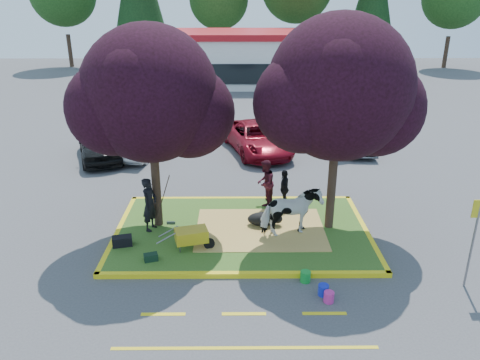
{
  "coord_description": "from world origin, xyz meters",
  "views": [
    {
      "loc": [
        -0.17,
        -13.71,
        7.38
      ],
      "look_at": [
        -0.06,
        0.5,
        1.7
      ],
      "focal_mm": 35.0,
      "sensor_mm": 36.0,
      "label": 1
    }
  ],
  "objects_px": {
    "calf": "(263,219)",
    "bucket_pink": "(329,297)",
    "car_black": "(99,142)",
    "wheelbarrow": "(192,236)",
    "bucket_green": "(305,277)",
    "bucket_blue": "(323,290)",
    "car_silver": "(142,144)",
    "sign_post": "(475,229)",
    "cow": "(291,212)",
    "handler": "(150,204)"
  },
  "relations": [
    {
      "from": "wheelbarrow",
      "to": "bucket_pink",
      "type": "xyz_separation_m",
      "value": [
        3.72,
        -2.47,
        -0.46
      ]
    },
    {
      "from": "handler",
      "to": "bucket_green",
      "type": "relative_size",
      "value": 5.79
    },
    {
      "from": "handler",
      "to": "cow",
      "type": "bearing_deg",
      "value": -76.45
    },
    {
      "from": "sign_post",
      "to": "car_black",
      "type": "height_order",
      "value": "sign_post"
    },
    {
      "from": "bucket_blue",
      "to": "car_silver",
      "type": "height_order",
      "value": "car_silver"
    },
    {
      "from": "car_black",
      "to": "wheelbarrow",
      "type": "bearing_deg",
      "value": -79.14
    },
    {
      "from": "calf",
      "to": "sign_post",
      "type": "relative_size",
      "value": 0.37
    },
    {
      "from": "car_black",
      "to": "bucket_blue",
      "type": "bearing_deg",
      "value": -70.84
    },
    {
      "from": "bucket_pink",
      "to": "car_silver",
      "type": "relative_size",
      "value": 0.08
    },
    {
      "from": "cow",
      "to": "car_black",
      "type": "distance_m",
      "value": 11.54
    },
    {
      "from": "car_black",
      "to": "calf",
      "type": "bearing_deg",
      "value": -64.12
    },
    {
      "from": "calf",
      "to": "car_black",
      "type": "distance_m",
      "value": 10.46
    },
    {
      "from": "bucket_green",
      "to": "wheelbarrow",
      "type": "bearing_deg",
      "value": 154.49
    },
    {
      "from": "bucket_green",
      "to": "car_black",
      "type": "bearing_deg",
      "value": 128.84
    },
    {
      "from": "wheelbarrow",
      "to": "car_silver",
      "type": "distance_m",
      "value": 9.75
    },
    {
      "from": "cow",
      "to": "handler",
      "type": "xyz_separation_m",
      "value": [
        -4.53,
        0.43,
        0.1
      ]
    },
    {
      "from": "wheelbarrow",
      "to": "bucket_blue",
      "type": "distance_m",
      "value": 4.25
    },
    {
      "from": "bucket_blue",
      "to": "car_black",
      "type": "bearing_deg",
      "value": 128.48
    },
    {
      "from": "wheelbarrow",
      "to": "car_black",
      "type": "xyz_separation_m",
      "value": [
        -5.19,
        8.92,
        0.18
      ]
    },
    {
      "from": "bucket_blue",
      "to": "cow",
      "type": "bearing_deg",
      "value": 100.34
    },
    {
      "from": "calf",
      "to": "bucket_green",
      "type": "height_order",
      "value": "calf"
    },
    {
      "from": "cow",
      "to": "car_silver",
      "type": "xyz_separation_m",
      "value": [
        -6.28,
        8.34,
        -0.32
      ]
    },
    {
      "from": "cow",
      "to": "wheelbarrow",
      "type": "bearing_deg",
      "value": 87.72
    },
    {
      "from": "bucket_pink",
      "to": "bucket_blue",
      "type": "bearing_deg",
      "value": 106.86
    },
    {
      "from": "calf",
      "to": "bucket_blue",
      "type": "distance_m",
      "value": 3.98
    },
    {
      "from": "calf",
      "to": "wheelbarrow",
      "type": "xyz_separation_m",
      "value": [
        -2.23,
        -1.55,
        0.23
      ]
    },
    {
      "from": "bucket_green",
      "to": "car_black",
      "type": "xyz_separation_m",
      "value": [
        -8.43,
        10.46,
        0.63
      ]
    },
    {
      "from": "cow",
      "to": "bucket_pink",
      "type": "xyz_separation_m",
      "value": [
        0.64,
        -3.33,
        -0.8
      ]
    },
    {
      "from": "car_black",
      "to": "car_silver",
      "type": "relative_size",
      "value": 1.2
    },
    {
      "from": "sign_post",
      "to": "car_black",
      "type": "relative_size",
      "value": 0.6
    },
    {
      "from": "calf",
      "to": "bucket_pink",
      "type": "xyz_separation_m",
      "value": [
        1.49,
        -4.02,
        -0.23
      ]
    },
    {
      "from": "cow",
      "to": "sign_post",
      "type": "bearing_deg",
      "value": -138.61
    },
    {
      "from": "cow",
      "to": "car_black",
      "type": "relative_size",
      "value": 0.41
    },
    {
      "from": "bucket_pink",
      "to": "bucket_blue",
      "type": "xyz_separation_m",
      "value": [
        -0.09,
        0.3,
        0.01
      ]
    },
    {
      "from": "bucket_green",
      "to": "bucket_blue",
      "type": "height_order",
      "value": "bucket_green"
    },
    {
      "from": "sign_post",
      "to": "car_silver",
      "type": "xyz_separation_m",
      "value": [
        -10.73,
        10.99,
        -1.09
      ]
    },
    {
      "from": "bucket_blue",
      "to": "car_silver",
      "type": "xyz_separation_m",
      "value": [
        -6.83,
        11.37,
        0.48
      ]
    },
    {
      "from": "car_silver",
      "to": "car_black",
      "type": "bearing_deg",
      "value": 18.68
    },
    {
      "from": "cow",
      "to": "wheelbarrow",
      "type": "xyz_separation_m",
      "value": [
        -3.07,
        -0.86,
        -0.35
      ]
    },
    {
      "from": "handler",
      "to": "wheelbarrow",
      "type": "height_order",
      "value": "handler"
    },
    {
      "from": "wheelbarrow",
      "to": "car_silver",
      "type": "xyz_separation_m",
      "value": [
        -3.21,
        9.2,
        0.03
      ]
    },
    {
      "from": "wheelbarrow",
      "to": "bucket_blue",
      "type": "height_order",
      "value": "wheelbarrow"
    },
    {
      "from": "handler",
      "to": "bucket_blue",
      "type": "xyz_separation_m",
      "value": [
        5.09,
        -3.46,
        -0.9
      ]
    },
    {
      "from": "bucket_green",
      "to": "bucket_pink",
      "type": "bearing_deg",
      "value": -62.61
    },
    {
      "from": "bucket_green",
      "to": "car_black",
      "type": "distance_m",
      "value": 13.45
    },
    {
      "from": "sign_post",
      "to": "bucket_blue",
      "type": "height_order",
      "value": "sign_post"
    },
    {
      "from": "wheelbarrow",
      "to": "bucket_green",
      "type": "distance_m",
      "value": 3.62
    },
    {
      "from": "bucket_blue",
      "to": "car_silver",
      "type": "relative_size",
      "value": 0.08
    },
    {
      "from": "calf",
      "to": "handler",
      "type": "relative_size",
      "value": 0.57
    },
    {
      "from": "calf",
      "to": "bucket_green",
      "type": "distance_m",
      "value": 3.26
    }
  ]
}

